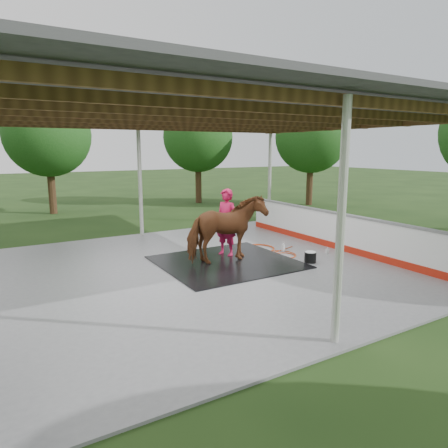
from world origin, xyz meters
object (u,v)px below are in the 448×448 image
dasher_board (330,230)px  horse (227,229)px  handler (226,222)px  wash_bucket (310,257)px

dasher_board → horse: (-3.77, 0.12, 0.39)m
handler → dasher_board: bearing=54.6°
horse → wash_bucket: bearing=-118.9°
dasher_board → handler: 3.50m
horse → wash_bucket: size_ratio=6.66×
dasher_board → wash_bucket: 2.09m
dasher_board → horse: size_ratio=3.72×
horse → handler: bearing=-29.0°
horse → wash_bucket: (1.99, -1.16, -0.78)m
handler → wash_bucket: size_ratio=6.07×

